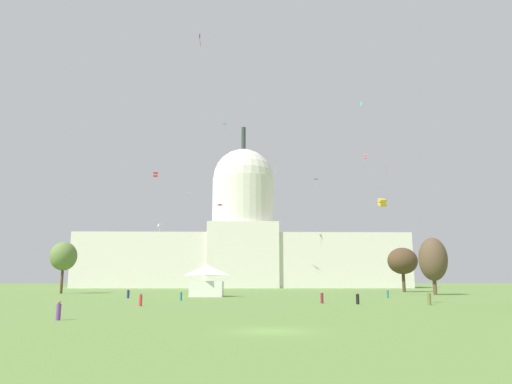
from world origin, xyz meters
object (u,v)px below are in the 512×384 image
Objects in this scene: kite_black_high at (317,180)px; kite_green_mid at (189,194)px; person_purple_near_tree_west at (59,311)px; person_teal_deep_crowd at (388,294)px; kite_white_mid at (159,225)px; kite_magenta_low at (220,205)px; capitol_building at (243,243)px; kite_yellow_high at (274,163)px; person_olive_mid_right at (429,299)px; kite_gold_low at (382,202)px; tree_east_mid at (403,261)px; kite_red_mid at (156,175)px; person_navy_mid_left at (128,294)px; person_black_near_tent at (358,299)px; person_teal_back_center at (181,296)px; kite_turquoise_high at (224,124)px; kite_violet_high at (200,37)px; kite_orange_mid at (386,168)px; person_maroon_mid_center at (322,298)px; person_red_edge_west at (141,300)px; tree_west_near at (64,256)px; kite_cyan_high at (361,104)px; event_tent at (207,280)px; kite_pink_high at (365,156)px; tree_east_far at (433,259)px.

kite_black_high reaches higher than kite_green_mid.
person_purple_near_tree_west is 118.44m from kite_green_mid.
kite_white_mid is at bearing 126.06° from person_teal_deep_crowd.
kite_magenta_low is at bearing 66.90° from kite_white_mid.
kite_yellow_high is (11.31, -27.24, 26.78)m from capitol_building.
kite_gold_low is at bearing 34.76° from person_olive_mid_right.
kite_red_mid is (-57.47, -48.76, 12.60)m from tree_east_mid.
person_black_near_tent is (35.51, -22.00, -0.04)m from person_navy_mid_left.
person_teal_back_center is 0.66× the size of kite_turquoise_high.
kite_magenta_low reaches higher than person_olive_mid_right.
kite_violet_high is at bearing 90.06° from person_teal_back_center.
kite_red_mid is at bearing -95.57° from kite_green_mid.
person_black_near_tent is 74.11m from kite_orange_mid.
person_red_edge_west is at bearing 127.82° from person_maroon_mid_center.
person_red_edge_west is (30.28, -55.16, -7.98)m from tree_west_near.
kite_green_mid is at bearing 120.58° from person_purple_near_tree_west.
capitol_building reaches higher than person_black_near_tent.
kite_yellow_high is (-12.92, 107.01, 44.15)m from person_olive_mid_right.
tree_east_mid is at bearing -1.35° from kite_turquoise_high.
kite_yellow_high is 3.30× the size of kite_gold_low.
kite_magenta_low is at bearing 164.11° from kite_cyan_high.
tree_west_near is 60.45m from kite_violet_high.
person_teal_deep_crowd is 53.52m from kite_orange_mid.
event_tent is 69.88m from kite_pink_high.
event_tent is 3.11× the size of kite_orange_mid.
kite_violet_high is at bearing 114.17° from person_purple_near_tree_west.
kite_gold_low reaches higher than event_tent.
capitol_building is 84.14× the size of person_purple_near_tree_west.
kite_orange_mid is 1.75× the size of kite_gold_low.
kite_violet_high is at bearing -6.80° from person_olive_mid_right.
kite_magenta_low is at bearing -136.64° from kite_red_mid.
kite_gold_low is (18.90, -133.75, -4.72)m from capitol_building.
tree_west_near is at bearing 129.94° from person_teal_back_center.
person_maroon_mid_center is 1.04× the size of person_red_edge_west.
person_teal_back_center is 0.98× the size of person_black_near_tent.
kite_orange_mid is (51.76, 65.89, 32.56)m from person_red_edge_west.
tree_west_near is 78.05m from person_black_near_tent.
kite_red_mid reaches higher than person_maroon_mid_center.
tree_east_mid is 0.96× the size of tree_west_near.
kite_violet_high is 74.69m from kite_yellow_high.
kite_orange_mid is at bearing 36.10° from event_tent.
person_teal_deep_crowd is at bearing -103.84° from kite_pink_high.
kite_yellow_high is 4.14× the size of kite_red_mid.
tree_east_far is at bearing -19.22° from kite_turquoise_high.
person_teal_back_center is 83.62m from kite_green_mid.
kite_pink_high is (78.83, 20.02, 30.33)m from tree_west_near.
kite_turquoise_high reaches higher than kite_red_mid.
person_olive_mid_right is 0.56× the size of kite_violet_high.
tree_east_mid is 7.73× the size of person_teal_back_center.
kite_yellow_high is at bearing 107.66° from person_purple_near_tree_west.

